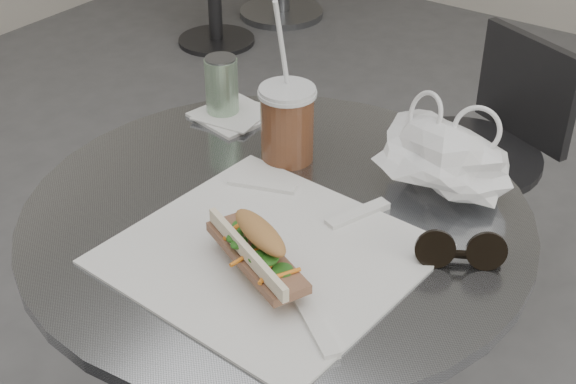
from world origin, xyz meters
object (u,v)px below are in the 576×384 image
Objects in this scene: drink_can at (222,87)px; sunglasses at (460,252)px; cafe_table at (278,344)px; chair_far at (469,195)px; banh_mi at (258,252)px; iced_coffee at (287,122)px.

sunglasses is at bearing -15.39° from drink_can.
sunglasses reaches higher than cafe_table.
chair_far is 0.84m from drink_can.
banh_mi is at bearing -62.41° from cafe_table.
banh_mi reaches higher than chair_far.
iced_coffee reaches higher than banh_mi.
sunglasses is at bearing -14.76° from iced_coffee.
iced_coffee is at bearing 119.78° from cafe_table.
cafe_table is at bearing 156.44° from sunglasses.
sunglasses is 1.04× the size of drink_can.
cafe_table is 1.08× the size of chair_far.
drink_can is (-0.18, 0.05, -0.01)m from iced_coffee.
iced_coffee reaches higher than chair_far.
drink_can is (-0.26, 0.19, 0.33)m from cafe_table.
cafe_table is at bearing 115.01° from chair_far.
drink_can reaches higher than banh_mi.
chair_far is 2.58× the size of iced_coffee.
chair_far is 1.07m from banh_mi.
sunglasses is (0.29, -0.79, 0.45)m from chair_far.
cafe_table is 6.58× the size of sunglasses.
chair_far is 0.85m from iced_coffee.
banh_mi is 0.31m from iced_coffee.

